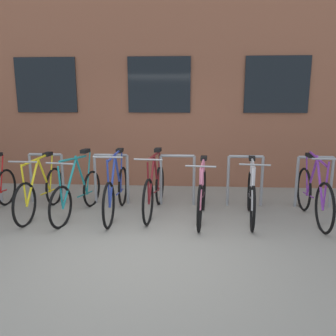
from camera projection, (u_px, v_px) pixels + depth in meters
The scene contains 10 objects.
ground_plane at pixel (139, 250), 4.33m from camera, with size 42.00×42.00×0.00m, color gray.
storefront_building at pixel (167, 78), 9.41m from camera, with size 28.00×5.05×4.87m.
bike_rack at pixel (144, 174), 6.08m from camera, with size 6.65×0.05×0.92m.
bicycle_maroon at pixel (154, 190), 5.66m from camera, with size 0.44×1.76×1.07m.
bicycle_pink at pixel (202, 195), 5.39m from camera, with size 0.44×1.69×0.98m.
bicycle_yellow at pixel (41, 192), 5.61m from camera, with size 0.44×1.75×1.01m.
bicycle_purple at pixel (313, 195), 5.34m from camera, with size 0.44×1.77×1.09m.
bicycle_blue at pixel (116, 191), 5.56m from camera, with size 0.44×1.81×1.09m.
bicycle_silver at pixel (251, 196), 5.38m from camera, with size 0.44×1.64×1.00m.
bicycle_teal at pixel (78, 193), 5.54m from camera, with size 0.46×1.70×1.07m.
Camera 1 is at (0.61, -4.00, 1.91)m, focal length 36.17 mm.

